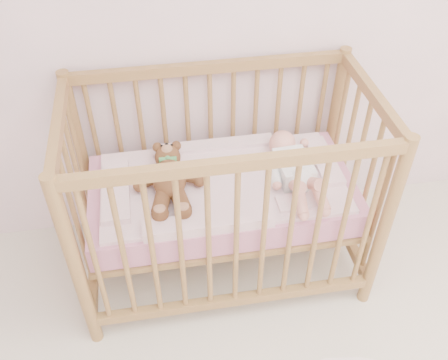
{
  "coord_description": "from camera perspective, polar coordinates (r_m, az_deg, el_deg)",
  "views": [
    {
      "loc": [
        -0.61,
        -0.08,
        2.09
      ],
      "look_at": [
        -0.34,
        1.55,
        0.62
      ],
      "focal_mm": 40.0,
      "sensor_mm": 36.0,
      "label": 1
    }
  ],
  "objects": [
    {
      "name": "blanket",
      "position": [
        2.29,
        -0.21,
        -0.3
      ],
      "size": [
        1.1,
        0.58,
        0.06
      ],
      "primitive_type": null,
      "color": "#F8ABB7",
      "rests_on": "mattress"
    },
    {
      "name": "mattress",
      "position": [
        2.34,
        -0.21,
        -1.66
      ],
      "size": [
        1.22,
        0.62,
        0.13
      ],
      "primitive_type": "cube",
      "color": "#C37999",
      "rests_on": "crib"
    },
    {
      "name": "teddy_bear",
      "position": [
        2.2,
        -6.29,
        0.3
      ],
      "size": [
        0.35,
        0.49,
        0.13
      ],
      "primitive_type": null,
      "rotation": [
        0.0,
        0.0,
        -0.04
      ],
      "color": "brown",
      "rests_on": "blanket"
    },
    {
      "name": "baby",
      "position": [
        2.29,
        7.97,
        1.69
      ],
      "size": [
        0.3,
        0.58,
        0.14
      ],
      "primitive_type": null,
      "rotation": [
        0.0,
        0.0,
        0.05
      ],
      "color": "white",
      "rests_on": "blanket"
    },
    {
      "name": "crib",
      "position": [
        2.33,
        -0.21,
        -1.39
      ],
      "size": [
        1.36,
        0.76,
        1.0
      ],
      "primitive_type": null,
      "color": "#986D40",
      "rests_on": "floor"
    }
  ]
}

